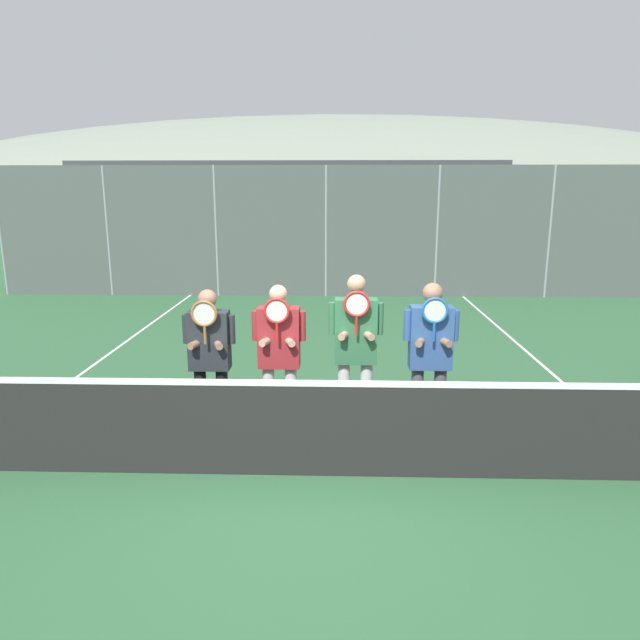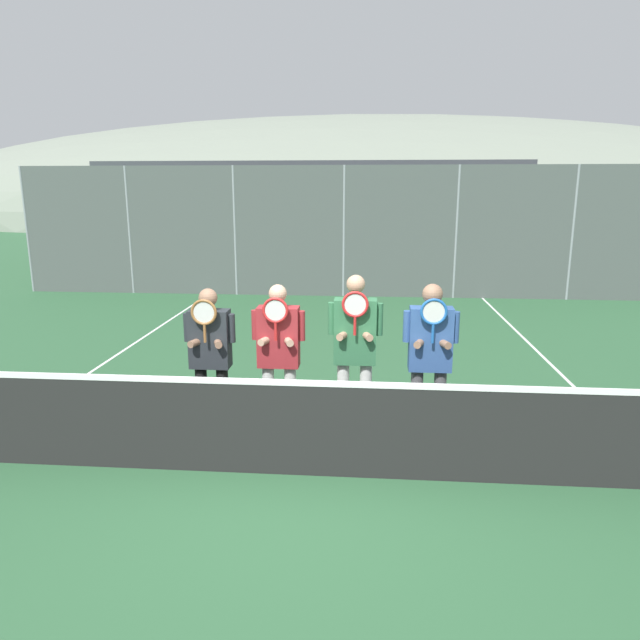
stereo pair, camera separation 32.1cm
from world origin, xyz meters
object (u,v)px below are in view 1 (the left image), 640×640
at_px(player_center_right, 356,345).
at_px(car_far_left, 162,249).
at_px(player_rightmost, 430,350).
at_px(car_center, 484,252).
at_px(player_leftmost, 210,353).
at_px(car_left_of_center, 315,249).
at_px(player_center_left, 279,351).

xyz_separation_m(player_center_right, car_far_left, (-5.65, 11.62, -0.17)).
distance_m(player_rightmost, car_far_left, 13.34).
xyz_separation_m(player_rightmost, car_center, (3.39, 11.34, -0.18)).
height_order(player_leftmost, car_left_of_center, car_left_of_center).
xyz_separation_m(player_leftmost, player_center_right, (1.58, 0.04, 0.09)).
xyz_separation_m(player_center_left, player_center_right, (0.83, 0.01, 0.06)).
relative_size(player_leftmost, car_left_of_center, 0.40).
distance_m(player_center_left, car_left_of_center, 11.51).
relative_size(car_far_left, car_left_of_center, 0.96).
distance_m(player_rightmost, car_left_of_center, 11.68).
height_order(player_center_right, car_center, player_center_right).
height_order(player_center_right, car_left_of_center, player_center_right).
bearing_deg(player_rightmost, car_left_of_center, 98.25).
height_order(player_rightmost, car_left_of_center, car_left_of_center).
distance_m(player_center_right, player_rightmost, 0.79).
height_order(car_left_of_center, car_center, car_left_of_center).
bearing_deg(car_far_left, player_center_left, -67.48).
xyz_separation_m(player_center_right, car_center, (4.18, 11.28, -0.22)).
bearing_deg(car_left_of_center, player_rightmost, -81.75).
relative_size(car_left_of_center, car_center, 0.91).
relative_size(player_rightmost, car_far_left, 0.43).
bearing_deg(player_center_left, car_left_of_center, 90.30).
height_order(player_center_left, player_rightmost, player_rightmost).
relative_size(player_center_right, player_rightmost, 1.04).
distance_m(car_left_of_center, car_center, 5.07).
height_order(player_center_left, car_left_of_center, car_left_of_center).
relative_size(player_leftmost, player_center_left, 0.97).
bearing_deg(player_center_right, player_rightmost, -4.70).
bearing_deg(player_center_right, car_center, 69.68).
bearing_deg(car_far_left, player_rightmost, -61.15).
distance_m(player_leftmost, car_left_of_center, 11.55).
height_order(player_leftmost, player_center_right, player_center_right).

